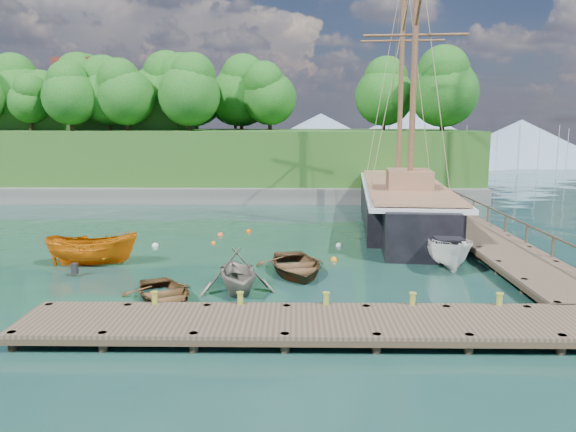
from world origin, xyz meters
The scene contains 24 objects.
ground centered at (0.00, 0.00, 0.00)m, with size 160.00×160.00×0.00m, color #17382B.
dock_near centered at (2.00, -6.50, 0.43)m, with size 20.00×3.20×1.10m.
dock_east centered at (11.50, 7.00, 0.43)m, with size 3.20×24.00×1.10m.
bollard_0 centered at (-4.00, -5.10, 0.00)m, with size 0.26×0.26×0.45m, color olive.
bollard_1 centered at (-1.00, -5.10, 0.00)m, with size 0.26×0.26×0.45m, color olive.
bollard_2 centered at (2.00, -5.10, 0.00)m, with size 0.26×0.26×0.45m, color olive.
bollard_3 centered at (5.00, -5.10, 0.00)m, with size 0.26×0.26×0.45m, color olive.
bollard_4 centered at (8.00, -5.10, 0.00)m, with size 0.26×0.26×0.45m, color olive.
rowboat_0 centered at (-4.18, -2.99, 0.00)m, with size 2.83×3.97×0.82m, color #4F351B.
rowboat_1 centered at (-1.48, -1.70, 0.00)m, with size 3.15×3.65×1.93m, color slate.
rowboat_2 centered at (0.92, 1.10, 0.00)m, with size 3.33×4.66×0.97m, color #4D361E.
motorboat_orange centered at (-8.92, 2.43, 0.00)m, with size 1.67×4.45×1.72m, color #C86508.
cabin_boat_white centered at (8.19, 2.42, 0.00)m, with size 1.81×4.81×1.86m, color white.
schooner centered at (8.19, 14.00, 1.19)m, with size 7.27×28.91×21.43m.
mooring_buoy_0 centered at (-8.26, 4.91, 0.00)m, with size 0.33×0.33×0.33m, color silver.
mooring_buoy_1 centered at (-3.76, 7.23, 0.00)m, with size 0.27×0.27×0.27m, color orange.
mooring_buoy_2 centered at (0.26, 3.57, 0.00)m, with size 0.35×0.35×0.35m, color #D63A00.
mooring_buoy_3 centered at (3.34, 6.72, 0.00)m, with size 0.35×0.35×0.35m, color white.
mooring_buoy_4 centered at (-3.66, 9.54, 0.00)m, with size 0.37×0.37×0.37m, color #F45920.
mooring_buoy_5 centered at (-2.03, 10.65, 0.00)m, with size 0.34×0.34×0.34m, color #E95200.
mooring_buoy_6 centered at (-6.91, 6.52, 0.00)m, with size 0.36×0.36×0.36m, color white.
mooring_buoy_7 centered at (2.84, 3.48, 0.00)m, with size 0.35×0.35×0.35m, color orange.
headland centered at (-12.88, 31.36, 5.54)m, with size 51.00×19.31×12.90m.
distant_ridge centered at (4.30, 70.00, 4.35)m, with size 117.00×40.00×10.00m.
Camera 1 is at (0.94, -23.86, 6.95)m, focal length 35.00 mm.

